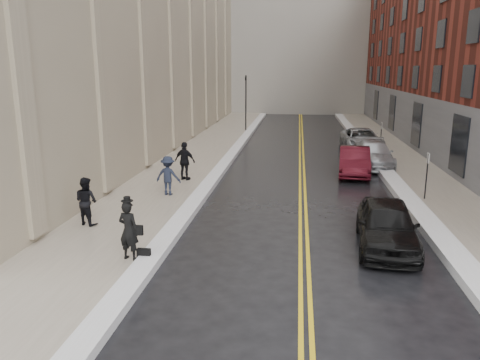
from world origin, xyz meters
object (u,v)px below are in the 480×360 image
(pedestrian_main, at_px, (129,230))
(pedestrian_a, at_px, (86,201))
(car_black, at_px, (387,225))
(car_silver_near, at_px, (374,154))
(pedestrian_c, at_px, (185,161))
(pedestrian_b, at_px, (168,176))
(car_silver_far, at_px, (361,139))
(car_maroon, at_px, (354,161))

(pedestrian_main, height_order, pedestrian_a, pedestrian_main)
(car_black, xyz_separation_m, car_silver_near, (1.60, 13.56, -0.04))
(pedestrian_a, relative_size, pedestrian_c, 0.90)
(pedestrian_main, height_order, pedestrian_b, pedestrian_main)
(car_black, height_order, car_silver_near, car_black)
(car_black, xyz_separation_m, pedestrian_b, (-8.85, 5.11, 0.25))
(pedestrian_c, bearing_deg, pedestrian_main, 112.30)
(car_black, distance_m, pedestrian_a, 10.75)
(car_silver_near, height_order, pedestrian_main, pedestrian_main)
(car_silver_far, height_order, pedestrian_a, pedestrian_a)
(car_silver_near, xyz_separation_m, pedestrian_a, (-12.32, -12.91, 0.30))
(car_maroon, bearing_deg, pedestrian_b, -141.51)
(car_maroon, xyz_separation_m, pedestrian_c, (-8.96, -3.01, 0.38))
(car_silver_far, height_order, pedestrian_main, pedestrian_main)
(pedestrian_main, bearing_deg, car_silver_near, -105.76)
(car_maroon, distance_m, car_silver_near, 2.85)
(pedestrian_b, bearing_deg, pedestrian_a, 73.44)
(pedestrian_main, bearing_deg, car_silver_far, -98.50)
(pedestrian_c, bearing_deg, car_silver_near, -134.13)
(car_silver_near, bearing_deg, car_maroon, -118.35)
(pedestrian_b, relative_size, pedestrian_c, 0.90)
(pedestrian_main, relative_size, pedestrian_c, 0.93)
(car_black, bearing_deg, car_silver_far, 90.00)
(pedestrian_main, xyz_separation_m, pedestrian_c, (-0.78, 10.40, 0.07))
(car_black, xyz_separation_m, pedestrian_a, (-10.72, 0.65, 0.26))
(car_silver_near, bearing_deg, pedestrian_c, -150.63)
(pedestrian_a, bearing_deg, pedestrian_main, 154.21)
(pedestrian_main, distance_m, pedestrian_a, 4.04)
(car_silver_near, distance_m, pedestrian_a, 17.85)
(car_silver_near, distance_m, pedestrian_b, 13.44)
(car_black, bearing_deg, pedestrian_a, -178.73)
(car_silver_far, bearing_deg, car_maroon, -102.32)
(car_silver_near, relative_size, pedestrian_c, 2.60)
(car_maroon, height_order, pedestrian_c, pedestrian_c)
(car_silver_far, bearing_deg, car_black, -97.30)
(car_silver_near, relative_size, pedestrian_main, 2.81)
(pedestrian_a, distance_m, pedestrian_c, 7.68)
(pedestrian_b, bearing_deg, pedestrian_main, 102.70)
(car_silver_far, xyz_separation_m, pedestrian_c, (-10.38, -11.27, 0.36))
(car_black, relative_size, pedestrian_main, 2.52)
(pedestrian_a, relative_size, pedestrian_b, 1.00)
(car_silver_far, relative_size, pedestrian_main, 3.05)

